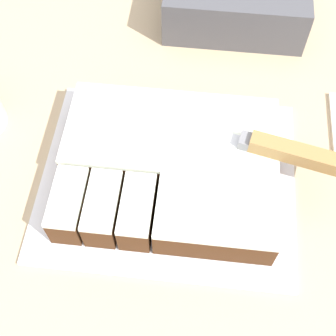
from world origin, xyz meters
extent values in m
plane|color=#7F705B|center=(0.00, 0.00, 0.00)|extent=(8.00, 8.00, 0.00)
cube|color=tan|center=(0.00, 0.00, 0.47)|extent=(1.40, 1.10, 0.94)
cube|color=silver|center=(0.02, 0.02, 0.94)|extent=(0.35, 0.29, 0.01)
cube|color=#472814|center=(0.02, 0.06, 0.97)|extent=(0.29, 0.14, 0.05)
cube|color=white|center=(0.02, 0.06, 1.00)|extent=(0.29, 0.14, 0.01)
cube|color=#472814|center=(0.09, -0.05, 0.97)|extent=(0.15, 0.09, 0.05)
cube|color=white|center=(0.09, -0.05, 1.00)|extent=(0.15, 0.09, 0.01)
cube|color=#472814|center=(-0.10, -0.05, 0.97)|extent=(0.04, 0.09, 0.05)
cube|color=white|center=(-0.10, -0.05, 1.00)|extent=(0.04, 0.09, 0.01)
cube|color=#472814|center=(-0.06, -0.05, 0.97)|extent=(0.04, 0.09, 0.05)
cube|color=white|center=(-0.06, -0.05, 1.00)|extent=(0.04, 0.09, 0.01)
cube|color=#472814|center=(-0.01, -0.05, 0.97)|extent=(0.04, 0.09, 0.05)
cube|color=white|center=(-0.01, -0.05, 1.00)|extent=(0.04, 0.09, 0.01)
cube|color=silver|center=(0.03, 0.07, 1.00)|extent=(0.19, 0.06, 0.00)
cube|color=slate|center=(0.12, 0.05, 1.01)|extent=(0.02, 0.02, 0.02)
cube|color=olive|center=(0.19, 0.03, 1.01)|extent=(0.13, 0.05, 0.02)
cube|color=#47474C|center=(0.10, 0.35, 0.98)|extent=(0.24, 0.16, 0.08)
camera|label=1|loc=(0.06, -0.31, 1.52)|focal=50.00mm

